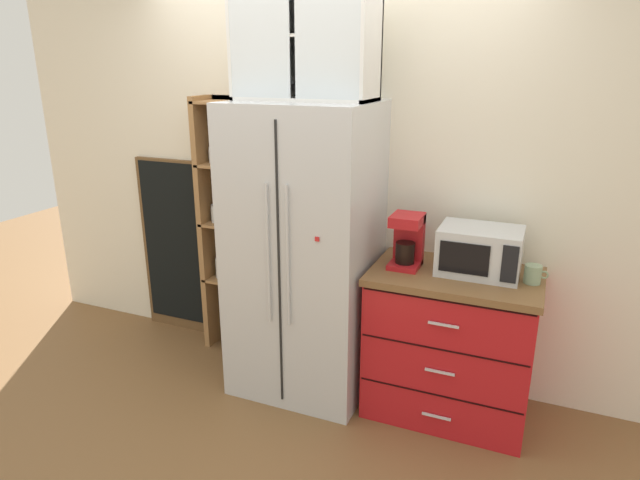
{
  "coord_description": "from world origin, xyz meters",
  "views": [
    {
      "loc": [
        1.31,
        -2.85,
        2.0
      ],
      "look_at": [
        0.1,
        0.01,
        0.99
      ],
      "focal_mm": 30.61,
      "sensor_mm": 36.0,
      "label": 1
    }
  ],
  "objects_px": {
    "mug_sage": "(533,274)",
    "coffee_maker": "(407,240)",
    "microwave": "(480,251)",
    "chalkboard_menu": "(177,247)",
    "mug_charcoal": "(456,267)",
    "refrigerator": "(305,252)",
    "bottle_cobalt": "(457,256)"
  },
  "relations": [
    {
      "from": "microwave",
      "to": "chalkboard_menu",
      "type": "bearing_deg",
      "value": 174.34
    },
    {
      "from": "refrigerator",
      "to": "mug_charcoal",
      "type": "bearing_deg",
      "value": 1.06
    },
    {
      "from": "refrigerator",
      "to": "microwave",
      "type": "bearing_deg",
      "value": 5.63
    },
    {
      "from": "microwave",
      "to": "mug_sage",
      "type": "bearing_deg",
      "value": -7.93
    },
    {
      "from": "coffee_maker",
      "to": "refrigerator",
      "type": "bearing_deg",
      "value": -174.63
    },
    {
      "from": "chalkboard_menu",
      "to": "bottle_cobalt",
      "type": "bearing_deg",
      "value": -8.06
    },
    {
      "from": "bottle_cobalt",
      "to": "mug_charcoal",
      "type": "bearing_deg",
      "value": -67.55
    },
    {
      "from": "refrigerator",
      "to": "mug_sage",
      "type": "xyz_separation_m",
      "value": [
        1.3,
        0.06,
        0.03
      ]
    },
    {
      "from": "refrigerator",
      "to": "microwave",
      "type": "distance_m",
      "value": 1.03
    },
    {
      "from": "mug_sage",
      "to": "mug_charcoal",
      "type": "xyz_separation_m",
      "value": [
        -0.4,
        -0.04,
        -0.0
      ]
    },
    {
      "from": "mug_sage",
      "to": "chalkboard_menu",
      "type": "relative_size",
      "value": 0.09
    },
    {
      "from": "bottle_cobalt",
      "to": "coffee_maker",
      "type": "bearing_deg",
      "value": 172.64
    },
    {
      "from": "refrigerator",
      "to": "mug_charcoal",
      "type": "height_order",
      "value": "refrigerator"
    },
    {
      "from": "chalkboard_menu",
      "to": "mug_charcoal",
      "type": "bearing_deg",
      "value": -8.16
    },
    {
      "from": "coffee_maker",
      "to": "mug_charcoal",
      "type": "xyz_separation_m",
      "value": [
        0.29,
        -0.04,
        -0.11
      ]
    },
    {
      "from": "refrigerator",
      "to": "coffee_maker",
      "type": "distance_m",
      "value": 0.63
    },
    {
      "from": "mug_charcoal",
      "to": "chalkboard_menu",
      "type": "height_order",
      "value": "chalkboard_menu"
    },
    {
      "from": "microwave",
      "to": "chalkboard_menu",
      "type": "height_order",
      "value": "chalkboard_menu"
    },
    {
      "from": "refrigerator",
      "to": "mug_sage",
      "type": "distance_m",
      "value": 1.3
    },
    {
      "from": "coffee_maker",
      "to": "mug_charcoal",
      "type": "bearing_deg",
      "value": -8.12
    },
    {
      "from": "coffee_maker",
      "to": "mug_charcoal",
      "type": "distance_m",
      "value": 0.31
    },
    {
      "from": "mug_sage",
      "to": "refrigerator",
      "type": "bearing_deg",
      "value": -177.36
    },
    {
      "from": "mug_sage",
      "to": "bottle_cobalt",
      "type": "distance_m",
      "value": 0.4
    },
    {
      "from": "refrigerator",
      "to": "coffee_maker",
      "type": "xyz_separation_m",
      "value": [
        0.62,
        0.06,
        0.14
      ]
    },
    {
      "from": "mug_sage",
      "to": "chalkboard_menu",
      "type": "xyz_separation_m",
      "value": [
        -2.52,
        0.26,
        -0.26
      ]
    },
    {
      "from": "coffee_maker",
      "to": "bottle_cobalt",
      "type": "distance_m",
      "value": 0.29
    },
    {
      "from": "refrigerator",
      "to": "mug_sage",
      "type": "bearing_deg",
      "value": 2.64
    },
    {
      "from": "mug_charcoal",
      "to": "bottle_cobalt",
      "type": "bearing_deg",
      "value": 112.45
    },
    {
      "from": "mug_sage",
      "to": "mug_charcoal",
      "type": "distance_m",
      "value": 0.4
    },
    {
      "from": "mug_sage",
      "to": "coffee_maker",
      "type": "bearing_deg",
      "value": -179.83
    },
    {
      "from": "bottle_cobalt",
      "to": "refrigerator",
      "type": "bearing_deg",
      "value": -178.68
    },
    {
      "from": "microwave",
      "to": "bottle_cobalt",
      "type": "height_order",
      "value": "microwave"
    }
  ]
}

